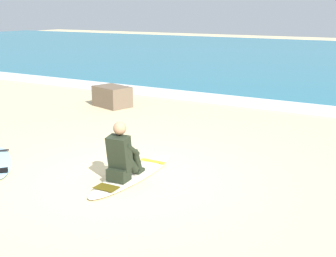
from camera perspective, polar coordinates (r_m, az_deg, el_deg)
name	(u,v)px	position (r m, az deg, el deg)	size (l,w,h in m)	color
ground_plane	(126,178)	(7.51, -5.33, -6.26)	(80.00, 80.00, 0.00)	beige
breaking_foam	(261,103)	(13.28, 11.80, 3.13)	(80.00, 0.90, 0.11)	white
surfboard_main	(133,174)	(7.55, -4.46, -5.85)	(0.59, 2.34, 0.08)	#EFE5C6
surfer_seated	(122,157)	(7.19, -5.85, -3.57)	(0.41, 0.73, 0.95)	black
shoreline_rock	(112,96)	(12.90, -7.12, 4.06)	(0.70, 1.02, 0.58)	brown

